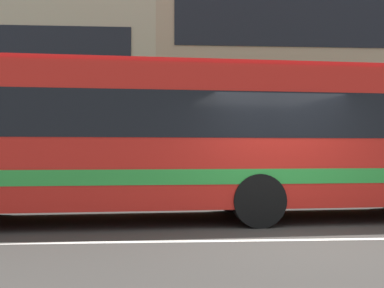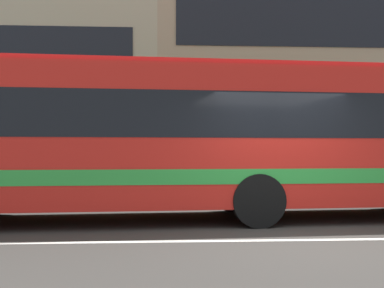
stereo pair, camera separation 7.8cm
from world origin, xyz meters
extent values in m
plane|color=#393633|center=(0.00, 0.00, 0.00)|extent=(160.00, 160.00, 0.00)
cube|color=silver|center=(0.00, 0.00, 0.00)|extent=(60.00, 0.16, 0.01)
cube|color=#296027|center=(-1.70, 6.07, 0.60)|extent=(15.22, 1.10, 1.19)
cube|color=tan|center=(6.60, 16.74, 5.82)|extent=(18.14, 11.92, 11.63)
cube|color=black|center=(6.60, 10.76, 6.75)|extent=(16.69, 0.04, 2.33)
cube|color=red|center=(-1.21, 2.37, 1.69)|extent=(11.57, 3.29, 2.68)
cube|color=black|center=(-1.21, 2.37, 2.09)|extent=(10.89, 3.26, 0.86)
cube|color=green|center=(-1.21, 2.37, 0.95)|extent=(11.34, 3.30, 0.28)
cube|color=red|center=(-1.21, 2.37, 3.09)|extent=(11.09, 2.86, 0.12)
cylinder|color=black|center=(-0.43, 1.25, 0.50)|extent=(1.02, 0.35, 1.00)
cylinder|color=black|center=(-0.58, 3.59, 0.50)|extent=(1.02, 0.35, 1.00)
camera|label=1|loc=(-2.23, -7.28, 1.40)|focal=43.43mm
camera|label=2|loc=(-2.15, -7.28, 1.40)|focal=43.43mm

